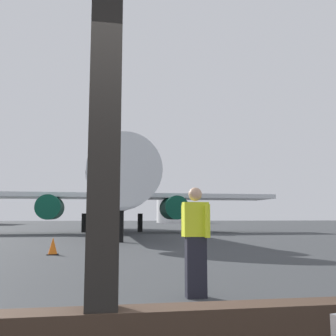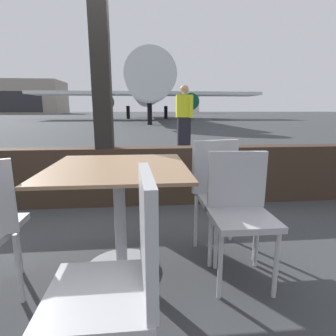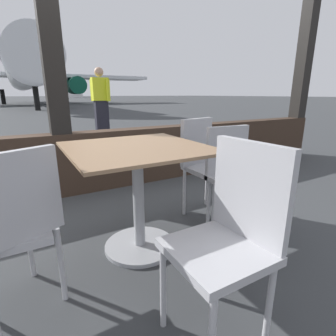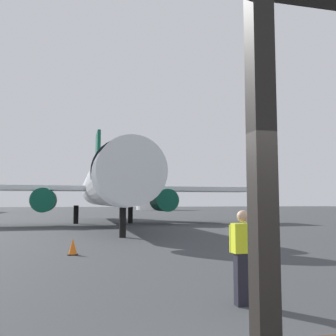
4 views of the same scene
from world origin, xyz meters
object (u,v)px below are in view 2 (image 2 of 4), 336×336
(airplane, at_px, (147,91))
(dining_table, at_px, (120,207))
(cafe_chair_window_right, at_px, (221,187))
(fuel_storage_tank, at_px, (190,104))
(cafe_chair_aisle_right, at_px, (240,204))
(traffic_cone, at_px, (104,126))
(ground_crew_worker, at_px, (184,119))
(cafe_chair_aisle_left, at_px, (122,272))
(distant_hangar, at_px, (18,97))

(airplane, bearing_deg, dining_table, -91.25)
(cafe_chair_window_right, xyz_separation_m, fuel_storage_tank, (15.11, 89.71, 2.64))
(cafe_chair_aisle_right, xyz_separation_m, traffic_cone, (-2.70, 12.86, -0.24))
(cafe_chair_aisle_right, relative_size, ground_crew_worker, 0.49)
(fuel_storage_tank, bearing_deg, dining_table, -100.01)
(cafe_chair_aisle_left, bearing_deg, airplane, 88.94)
(cafe_chair_aisle_left, relative_size, ground_crew_worker, 0.53)
(cafe_chair_aisle_right, bearing_deg, dining_table, 172.86)
(airplane, height_order, ground_crew_worker, airplane)
(cafe_chair_aisle_right, distance_m, airplane, 30.86)
(traffic_cone, bearing_deg, fuel_storage_tank, 77.03)
(distant_hangar, distance_m, fuel_storage_tank, 52.22)
(traffic_cone, height_order, fuel_storage_tank, fuel_storage_tank)
(dining_table, distance_m, ground_crew_worker, 5.23)
(fuel_storage_tank, bearing_deg, cafe_chair_aisle_right, -99.50)
(distant_hangar, bearing_deg, fuel_storage_tank, 10.01)
(ground_crew_worker, bearing_deg, airplane, 91.21)
(cafe_chair_aisle_left, height_order, cafe_chair_aisle_right, cafe_chair_aisle_left)
(dining_table, relative_size, ground_crew_worker, 0.52)
(cafe_chair_aisle_right, xyz_separation_m, fuel_storage_tank, (15.08, 90.07, 2.66))
(ground_crew_worker, distance_m, traffic_cone, 8.31)
(dining_table, relative_size, cafe_chair_window_right, 1.00)
(cafe_chair_aisle_left, height_order, traffic_cone, cafe_chair_aisle_left)
(distant_hangar, bearing_deg, cafe_chair_aisle_right, -65.85)
(airplane, distance_m, ground_crew_worker, 25.68)
(cafe_chair_aisle_left, distance_m, distant_hangar, 89.25)
(dining_table, height_order, distant_hangar, distant_hangar)
(traffic_cone, bearing_deg, ground_crew_worker, -68.05)
(cafe_chair_aisle_right, height_order, ground_crew_worker, ground_crew_worker)
(cafe_chair_window_right, height_order, cafe_chair_aisle_right, cafe_chair_window_right)
(cafe_chair_window_right, bearing_deg, traffic_cone, 102.06)
(airplane, xyz_separation_m, distant_hangar, (-36.19, 50.26, 1.27))
(airplane, xyz_separation_m, ground_crew_worker, (0.54, -25.56, -2.42))
(airplane, distance_m, traffic_cone, 18.31)
(distant_hangar, relative_size, fuel_storage_tank, 3.81)
(traffic_cone, bearing_deg, dining_table, -81.57)
(cafe_chair_aisle_left, xyz_separation_m, airplane, (0.58, 31.48, 2.78))
(distant_hangar, bearing_deg, dining_table, -66.30)
(dining_table, xyz_separation_m, ground_crew_worker, (1.21, 5.08, 0.41))
(ground_crew_worker, bearing_deg, fuel_storage_tank, 80.19)
(cafe_chair_aisle_left, bearing_deg, distant_hangar, 113.54)
(cafe_chair_aisle_right, distance_m, fuel_storage_tank, 91.36)
(dining_table, bearing_deg, ground_crew_worker, 76.63)
(cafe_chair_window_right, bearing_deg, cafe_chair_aisle_right, -85.87)
(traffic_cone, bearing_deg, cafe_chair_aisle_right, -78.16)
(cafe_chair_window_right, relative_size, airplane, 0.03)
(cafe_chair_aisle_left, xyz_separation_m, cafe_chair_aisle_right, (0.72, 0.74, -0.03))
(cafe_chair_aisle_left, distance_m, airplane, 31.61)
(ground_crew_worker, distance_m, distant_hangar, 84.33)
(fuel_storage_tank, bearing_deg, cafe_chair_aisle_left, -99.87)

